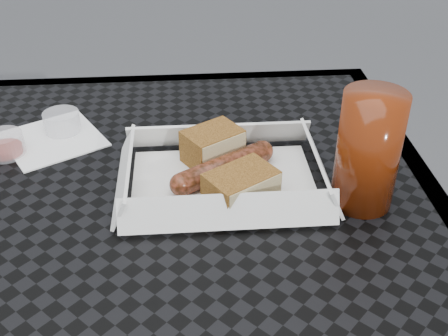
% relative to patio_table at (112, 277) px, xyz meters
% --- Properties ---
extents(patio_table, '(0.80, 0.80, 0.74)m').
position_rel_patio_table_xyz_m(patio_table, '(0.00, 0.00, 0.00)').
color(patio_table, black).
rests_on(patio_table, ground).
extents(food_tray, '(0.22, 0.15, 0.00)m').
position_rel_patio_table_xyz_m(food_tray, '(0.14, 0.07, 0.08)').
color(food_tray, white).
rests_on(food_tray, patio_table).
extents(bratwurst, '(0.13, 0.09, 0.03)m').
position_rel_patio_table_xyz_m(bratwurst, '(0.14, 0.08, 0.09)').
color(bratwurst, maroon).
rests_on(bratwurst, food_tray).
extents(bread_near, '(0.08, 0.08, 0.04)m').
position_rel_patio_table_xyz_m(bread_near, '(0.13, 0.12, 0.10)').
color(bread_near, brown).
rests_on(bread_near, food_tray).
extents(bread_far, '(0.09, 0.08, 0.04)m').
position_rel_patio_table_xyz_m(bread_far, '(0.15, 0.03, 0.10)').
color(bread_far, brown).
rests_on(bread_far, food_tray).
extents(veg_garnish, '(0.03, 0.03, 0.00)m').
position_rel_patio_table_xyz_m(veg_garnish, '(0.20, 0.02, 0.08)').
color(veg_garnish, '#DF5309').
rests_on(veg_garnish, food_tray).
extents(napkin, '(0.16, 0.16, 0.00)m').
position_rel_patio_table_xyz_m(napkin, '(-0.09, 0.20, 0.08)').
color(napkin, white).
rests_on(napkin, patio_table).
extents(condiment_cup_sauce, '(0.05, 0.05, 0.03)m').
position_rel_patio_table_xyz_m(condiment_cup_sauce, '(-0.14, 0.16, 0.09)').
color(condiment_cup_sauce, maroon).
rests_on(condiment_cup_sauce, patio_table).
extents(condiment_cup_empty, '(0.05, 0.05, 0.03)m').
position_rel_patio_table_xyz_m(condiment_cup_empty, '(-0.08, 0.22, 0.09)').
color(condiment_cup_empty, silver).
rests_on(condiment_cup_empty, patio_table).
extents(drink_glass, '(0.07, 0.07, 0.14)m').
position_rel_patio_table_xyz_m(drink_glass, '(0.29, 0.03, 0.14)').
color(drink_glass, '#581C07').
rests_on(drink_glass, patio_table).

